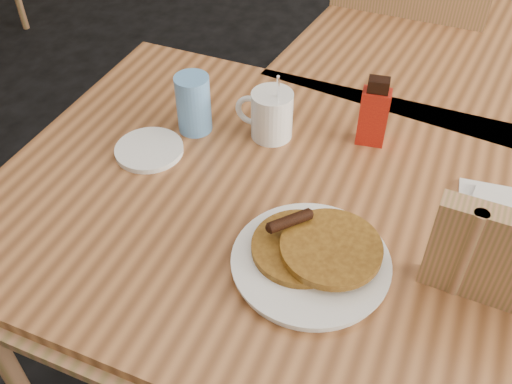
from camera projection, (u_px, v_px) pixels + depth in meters
main_table at (318, 224)px, 1.13m from camera, size 1.39×0.97×0.75m
chair_main_far at (390, 76)px, 1.72m from camera, size 0.47×0.47×1.01m
pancake_plate at (312, 257)px, 0.99m from camera, size 0.28×0.28×0.07m
coffee_mug at (271, 114)px, 1.23m from camera, size 0.13×0.09×0.17m
syrup_bottle at (374, 114)px, 1.20m from camera, size 0.06×0.05×0.16m
napkin_stack at (502, 215)px, 1.08m from camera, size 0.18×0.18×0.01m
blue_tumbler at (194, 104)px, 1.24m from camera, size 0.09×0.09×0.13m
side_saucer at (149, 150)px, 1.22m from camera, size 0.16×0.16×0.01m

